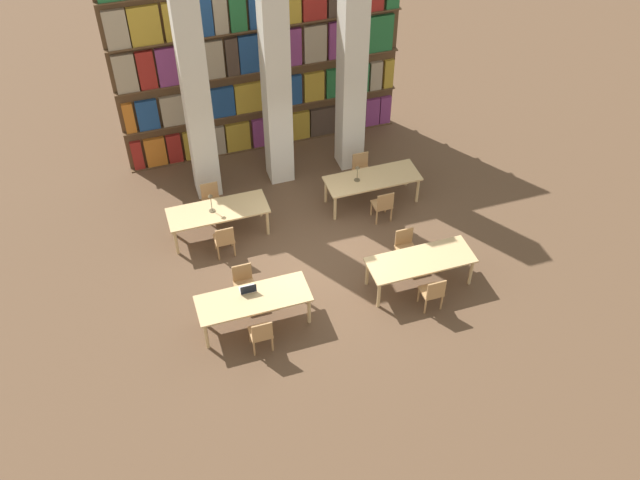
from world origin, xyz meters
The scene contains 20 objects.
ground_plane centered at (0.00, 0.00, 0.00)m, with size 40.00×40.00×0.00m, color brown.
bookshelf_bank centered at (0.00, 4.48, 2.70)m, with size 7.08×0.35×5.50m.
pillar_left centered at (-1.82, 3.08, 3.00)m, with size 0.58×0.58×6.00m.
pillar_center centered at (0.00, 3.08, 3.00)m, with size 0.58×0.58×6.00m.
pillar_right centered at (1.82, 3.08, 3.00)m, with size 0.58×0.58×6.00m.
reading_table_0 centered at (-1.78, -1.38, 0.65)m, with size 2.23×0.83×0.72m.
chair_0 centered at (-1.81, -2.08, 0.46)m, with size 0.42×0.40×0.86m.
chair_1 centered at (-1.81, -0.68, 0.46)m, with size 0.42×0.40×0.86m.
laptop centered at (-1.82, -1.16, 0.76)m, with size 0.32×0.22×0.21m.
reading_table_1 centered at (1.77, -1.41, 0.65)m, with size 2.23×0.83×0.72m.
chair_2 centered at (1.75, -2.11, 0.46)m, with size 0.42×0.40×0.86m.
chair_3 centered at (1.75, -0.71, 0.46)m, with size 0.42×0.40×0.86m.
reading_table_2 centered at (-1.88, 1.42, 0.65)m, with size 2.23×0.83×0.72m.
chair_4 centered at (-1.91, 0.72, 0.46)m, with size 0.42×0.40×0.86m.
chair_5 centered at (-1.91, 2.12, 0.46)m, with size 0.42×0.40×0.86m.
desk_lamp_0 centered at (-2.00, 1.42, 1.05)m, with size 0.14×0.14×0.48m.
reading_table_3 centered at (1.80, 1.43, 0.65)m, with size 2.23×0.83×0.72m.
chair_6 centered at (1.80, 0.73, 0.46)m, with size 0.42×0.40×0.86m.
chair_7 centered at (1.80, 2.13, 0.46)m, with size 0.42×0.40×0.86m.
desk_lamp_1 centered at (1.42, 1.45, 1.01)m, with size 0.14×0.14×0.42m.
Camera 1 is at (-3.43, -10.66, 11.06)m, focal length 40.00 mm.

